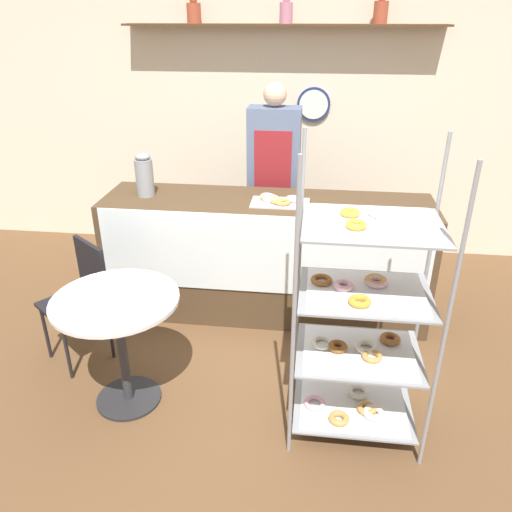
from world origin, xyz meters
TOP-DOWN VIEW (x-y plane):
  - ground_plane at (0.00, 0.00)m, footprint 14.00×14.00m
  - back_wall at (0.00, 2.38)m, footprint 10.00×0.30m
  - display_counter at (0.00, 1.03)m, footprint 2.53×0.64m
  - pastry_rack at (0.65, -0.19)m, footprint 0.75×0.56m
  - person_worker at (-0.00, 1.60)m, footprint 0.44×0.23m
  - cafe_table at (-0.76, -0.17)m, footprint 0.75×0.75m
  - cafe_chair at (-1.20, 0.28)m, footprint 0.53×0.53m
  - coffee_carafe at (-0.95, 1.03)m, footprint 0.14×0.14m
  - donut_tray_counter at (0.08, 0.98)m, footprint 0.43×0.24m

SIDE VIEW (x-z plane):
  - ground_plane at x=0.00m, z-range 0.00..0.00m
  - display_counter at x=0.00m, z-range 0.00..0.97m
  - cafe_chair at x=-1.20m, z-range 0.09..0.95m
  - cafe_table at x=-0.76m, z-range 0.19..0.95m
  - pastry_rack at x=0.65m, z-range -0.15..1.57m
  - person_worker at x=0.00m, z-range 0.08..1.84m
  - donut_tray_counter at x=0.08m, z-range 0.96..1.01m
  - coffee_carafe at x=-0.95m, z-range 0.96..1.30m
  - back_wall at x=0.00m, z-range 0.01..2.71m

